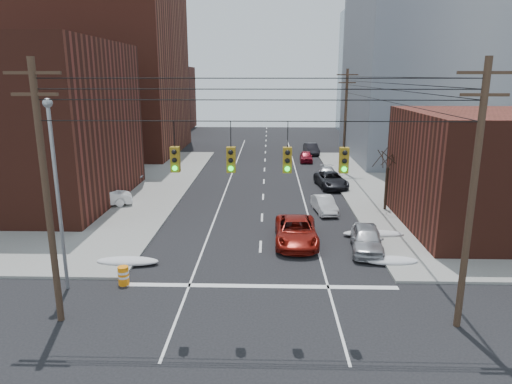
# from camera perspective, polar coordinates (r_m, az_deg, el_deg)

# --- Properties ---
(ground) EXTENTS (160.00, 160.00, 0.00)m
(ground) POSITION_cam_1_polar(r_m,az_deg,el_deg) (17.84, -0.21, -20.89)
(ground) COLOR black
(ground) RESTS_ON ground
(building_brick_tall) EXTENTS (24.00, 20.00, 30.00)m
(building_brick_tall) POSITION_cam_1_polar(r_m,az_deg,el_deg) (67.35, -20.68, 17.46)
(building_brick_tall) COLOR maroon
(building_brick_tall) RESTS_ON ground
(building_brick_far) EXTENTS (22.00, 18.00, 12.00)m
(building_brick_far) POSITION_cam_1_polar(r_m,az_deg,el_deg) (92.54, -15.29, 11.17)
(building_brick_far) COLOR #4D2017
(building_brick_far) RESTS_ON ground
(building_office) EXTENTS (22.00, 20.00, 25.00)m
(building_office) POSITION_cam_1_polar(r_m,az_deg,el_deg) (62.44, 22.64, 15.30)
(building_office) COLOR gray
(building_office) RESTS_ON ground
(building_glass) EXTENTS (20.00, 18.00, 22.00)m
(building_glass) POSITION_cam_1_polar(r_m,az_deg,el_deg) (87.78, 17.73, 14.13)
(building_glass) COLOR gray
(building_glass) RESTS_ON ground
(utility_pole_left) EXTENTS (2.20, 0.28, 11.00)m
(utility_pole_left) POSITION_cam_1_polar(r_m,az_deg,el_deg) (20.24, -24.76, 0.13)
(utility_pole_left) COLOR #473323
(utility_pole_left) RESTS_ON ground
(utility_pole_right) EXTENTS (2.20, 0.28, 11.00)m
(utility_pole_right) POSITION_cam_1_polar(r_m,az_deg,el_deg) (19.83, 25.44, -0.21)
(utility_pole_right) COLOR #473323
(utility_pole_right) RESTS_ON ground
(utility_pole_far) EXTENTS (2.20, 0.28, 11.00)m
(utility_pole_far) POSITION_cam_1_polar(r_m,az_deg,el_deg) (49.43, 11.10, 8.83)
(utility_pole_far) COLOR #473323
(utility_pole_far) RESTS_ON ground
(traffic_signals) EXTENTS (17.00, 0.42, 2.02)m
(traffic_signals) POSITION_cam_1_polar(r_m,az_deg,el_deg) (17.82, 0.38, 4.24)
(traffic_signals) COLOR black
(traffic_signals) RESTS_ON ground
(street_light) EXTENTS (0.44, 0.44, 9.32)m
(street_light) POSITION_cam_1_polar(r_m,az_deg,el_deg) (23.35, -23.72, 1.37)
(street_light) COLOR gray
(street_light) RESTS_ON ground
(bare_tree) EXTENTS (2.09, 2.20, 4.93)m
(bare_tree) POSITION_cam_1_polar(r_m,az_deg,el_deg) (36.62, 15.99, 1.20)
(bare_tree) COLOR black
(bare_tree) RESTS_ON ground
(snow_nw) EXTENTS (3.50, 1.08, 0.42)m
(snow_nw) POSITION_cam_1_polar(r_m,az_deg,el_deg) (26.81, -15.75, -8.32)
(snow_nw) COLOR silver
(snow_nw) RESTS_ON ground
(snow_ne) EXTENTS (3.00, 1.08, 0.42)m
(snow_ne) POSITION_cam_1_polar(r_m,az_deg,el_deg) (26.99, 16.54, -8.22)
(snow_ne) COLOR silver
(snow_ne) RESTS_ON ground
(snow_east_far) EXTENTS (4.00, 1.08, 0.42)m
(snow_east_far) POSITION_cam_1_polar(r_m,az_deg,el_deg) (31.07, 14.47, -5.07)
(snow_east_far) COLOR silver
(snow_east_far) RESTS_ON ground
(red_pickup) EXTENTS (2.66, 5.67, 1.57)m
(red_pickup) POSITION_cam_1_polar(r_m,az_deg,el_deg) (28.91, 5.03, -4.92)
(red_pickup) COLOR maroon
(red_pickup) RESTS_ON ground
(parked_car_a) EXTENTS (2.41, 4.76, 1.55)m
(parked_car_a) POSITION_cam_1_polar(r_m,az_deg,el_deg) (28.31, 13.68, -5.73)
(parked_car_a) COLOR #ABABB0
(parked_car_a) RESTS_ON ground
(parked_car_b) EXTENTS (1.83, 3.98, 1.26)m
(parked_car_b) POSITION_cam_1_polar(r_m,az_deg,el_deg) (35.62, 8.54, -1.57)
(parked_car_b) COLOR silver
(parked_car_b) RESTS_ON ground
(parked_car_c) EXTENTS (3.08, 5.49, 1.45)m
(parked_car_c) POSITION_cam_1_polar(r_m,az_deg,el_deg) (43.74, 9.38, 1.50)
(parked_car_c) COLOR black
(parked_car_c) RESTS_ON ground
(parked_car_d) EXTENTS (2.27, 4.44, 1.24)m
(parked_car_d) POSITION_cam_1_polar(r_m,az_deg,el_deg) (46.93, 8.85, 2.26)
(parked_car_d) COLOR #BABABF
(parked_car_d) RESTS_ON ground
(parked_car_e) EXTENTS (1.68, 3.88, 1.30)m
(parked_car_e) POSITION_cam_1_polar(r_m,az_deg,el_deg) (56.56, 6.28, 4.43)
(parked_car_e) COLOR maroon
(parked_car_e) RESTS_ON ground
(parked_car_f) EXTENTS (1.98, 4.59, 1.47)m
(parked_car_f) POSITION_cam_1_polar(r_m,az_deg,el_deg) (62.08, 6.91, 5.37)
(parked_car_f) COLOR black
(parked_car_f) RESTS_ON ground
(lot_car_a) EXTENTS (4.81, 2.97, 1.50)m
(lot_car_a) POSITION_cam_1_polar(r_m,az_deg,el_deg) (38.43, -18.64, -0.58)
(lot_car_a) COLOR white
(lot_car_a) RESTS_ON sidewalk_nw
(lot_car_b) EXTENTS (5.32, 2.85, 1.42)m
(lot_car_b) POSITION_cam_1_polar(r_m,az_deg,el_deg) (46.74, -17.07, 2.05)
(lot_car_b) COLOR #BABABF
(lot_car_b) RESTS_ON sidewalk_nw
(lot_car_c) EXTENTS (5.68, 3.39, 1.54)m
(lot_car_c) POSITION_cam_1_polar(r_m,az_deg,el_deg) (39.52, -27.94, -1.09)
(lot_car_c) COLOR black
(lot_car_c) RESTS_ON sidewalk_nw
(lot_car_d) EXTENTS (4.29, 2.56, 1.37)m
(lot_car_d) POSITION_cam_1_polar(r_m,az_deg,el_deg) (48.00, -19.05, 2.17)
(lot_car_d) COLOR #B3B4B8
(lot_car_d) RESTS_ON sidewalk_nw
(construction_barrel) EXTENTS (0.67, 0.67, 0.97)m
(construction_barrel) POSITION_cam_1_polar(r_m,az_deg,el_deg) (24.35, -16.23, -9.98)
(construction_barrel) COLOR orange
(construction_barrel) RESTS_ON ground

